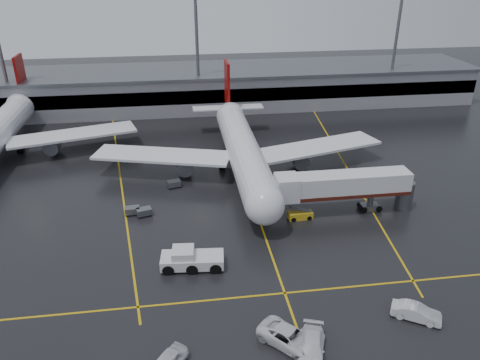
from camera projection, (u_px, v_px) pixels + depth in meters
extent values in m
plane|color=black|center=(251.00, 197.00, 69.66)|extent=(220.00, 220.00, 0.00)
cube|color=gold|center=(251.00, 197.00, 69.65)|extent=(0.25, 90.00, 0.02)
cube|color=gold|center=(285.00, 293.00, 50.09)|extent=(60.00, 0.25, 0.02)
cube|color=gold|center=(120.00, 177.00, 76.00)|extent=(9.99, 69.35, 0.02)
cube|color=gold|center=(344.00, 163.00, 80.84)|extent=(7.57, 69.64, 0.02)
cube|color=gray|center=(219.00, 88.00, 110.59)|extent=(120.00, 18.00, 8.00)
cube|color=black|center=(222.00, 96.00, 102.55)|extent=(120.00, 0.40, 3.00)
cube|color=#595B60|center=(218.00, 70.00, 108.71)|extent=(122.00, 19.00, 0.60)
cylinder|color=#595B60|center=(3.00, 63.00, 95.80)|extent=(0.70, 0.70, 25.00)
cylinder|color=#595B60|center=(198.00, 57.00, 100.89)|extent=(0.70, 0.70, 25.00)
cylinder|color=#595B60|center=(394.00, 52.00, 106.62)|extent=(0.70, 0.70, 25.00)
cylinder|color=silver|center=(244.00, 151.00, 74.93)|extent=(5.20, 36.00, 5.20)
sphere|color=silver|center=(265.00, 205.00, 58.92)|extent=(5.20, 5.20, 5.20)
cone|color=silver|center=(228.00, 109.00, 93.34)|extent=(4.94, 8.00, 4.94)
cube|color=#7E0604|center=(227.00, 83.00, 92.08)|extent=(0.50, 5.50, 8.50)
cube|color=silver|center=(228.00, 108.00, 93.26)|extent=(14.00, 3.00, 0.25)
cube|color=silver|center=(162.00, 155.00, 75.40)|extent=(22.80, 11.83, 0.40)
cube|color=silver|center=(318.00, 147.00, 78.71)|extent=(22.80, 11.83, 0.40)
cylinder|color=#595B60|center=(185.00, 164.00, 75.58)|extent=(2.60, 4.50, 2.60)
cylinder|color=#595B60|center=(299.00, 158.00, 77.99)|extent=(2.60, 4.50, 2.60)
cylinder|color=#595B60|center=(260.00, 215.00, 62.99)|extent=(0.56, 0.56, 2.00)
cylinder|color=#595B60|center=(222.00, 163.00, 78.59)|extent=(0.56, 0.56, 2.00)
cylinder|color=#595B60|center=(259.00, 161.00, 79.41)|extent=(0.56, 0.56, 2.00)
cylinder|color=black|center=(260.00, 219.00, 63.23)|extent=(0.40, 1.10, 1.10)
cylinder|color=black|center=(222.00, 165.00, 78.79)|extent=(1.00, 1.40, 1.40)
cylinder|color=black|center=(259.00, 163.00, 79.61)|extent=(1.00, 1.40, 1.40)
cone|color=silver|center=(24.00, 100.00, 98.67)|extent=(4.94, 8.00, 4.94)
cube|color=#7E0604|center=(21.00, 76.00, 97.41)|extent=(0.50, 5.50, 8.50)
cube|color=silver|center=(24.00, 99.00, 98.58)|extent=(14.00, 3.00, 0.25)
cube|color=silver|center=(73.00, 134.00, 84.04)|extent=(22.80, 11.83, 0.40)
cylinder|color=#595B60|center=(53.00, 145.00, 83.32)|extent=(2.60, 4.50, 2.60)
cylinder|color=#595B60|center=(20.00, 148.00, 84.74)|extent=(0.56, 0.56, 2.00)
cylinder|color=black|center=(21.00, 150.00, 84.93)|extent=(1.00, 1.40, 1.40)
cube|color=silver|center=(345.00, 184.00, 63.92)|extent=(18.00, 3.20, 3.00)
cube|color=#45150D|center=(344.00, 192.00, 64.49)|extent=(18.00, 3.30, 0.50)
cube|color=silver|center=(287.00, 188.00, 62.87)|extent=(3.00, 3.40, 3.30)
cylinder|color=#595B60|center=(370.00, 200.00, 65.70)|extent=(0.80, 0.80, 3.00)
cube|color=#595B60|center=(369.00, 207.00, 66.16)|extent=(2.60, 1.60, 0.90)
cylinder|color=#595B60|center=(404.00, 195.00, 66.11)|extent=(2.40, 2.40, 4.00)
cylinder|color=black|center=(362.00, 207.00, 66.02)|extent=(0.90, 1.80, 0.90)
cylinder|color=black|center=(377.00, 206.00, 66.30)|extent=(0.90, 1.80, 0.90)
cube|color=silver|center=(192.00, 260.00, 53.89)|extent=(7.45, 3.55, 1.24)
cube|color=silver|center=(183.00, 253.00, 53.39)|extent=(2.70, 2.70, 1.03)
cube|color=black|center=(183.00, 253.00, 53.39)|extent=(2.43, 2.43, 0.93)
cylinder|color=black|center=(169.00, 263.00, 53.93)|extent=(1.63, 3.20, 1.34)
cylinder|color=black|center=(193.00, 263.00, 54.05)|extent=(1.63, 3.20, 1.34)
cylinder|color=black|center=(216.00, 262.00, 54.16)|extent=(1.63, 3.20, 1.34)
cube|color=gold|center=(300.00, 215.00, 63.95)|extent=(3.41, 1.54, 1.02)
cube|color=#595B60|center=(301.00, 209.00, 63.52)|extent=(3.26, 0.98, 1.17)
cylinder|color=black|center=(292.00, 217.00, 63.86)|extent=(0.72, 1.61, 0.65)
cylinder|color=black|center=(308.00, 216.00, 64.24)|extent=(0.72, 1.61, 0.65)
imported|color=white|center=(290.00, 338.00, 43.09)|extent=(6.44, 6.53, 1.75)
imported|color=white|center=(312.00, 348.00, 42.12)|extent=(3.96, 6.03, 1.62)
imported|color=silver|center=(416.00, 312.00, 46.26)|extent=(5.00, 3.90, 1.59)
cube|color=#595B60|center=(144.00, 211.00, 64.57)|extent=(2.28, 1.80, 0.90)
cylinder|color=black|center=(140.00, 217.00, 64.08)|extent=(0.40, 0.20, 0.40)
cylinder|color=black|center=(151.00, 215.00, 64.66)|extent=(0.40, 0.20, 0.40)
cylinder|color=black|center=(138.00, 214.00, 64.90)|extent=(0.40, 0.20, 0.40)
cylinder|color=black|center=(149.00, 212.00, 65.48)|extent=(0.40, 0.20, 0.40)
cube|color=#595B60|center=(132.00, 210.00, 64.92)|extent=(2.06, 1.40, 0.90)
cylinder|color=black|center=(127.00, 215.00, 64.55)|extent=(0.40, 0.20, 0.40)
cylinder|color=black|center=(139.00, 214.00, 64.82)|extent=(0.40, 0.20, 0.40)
cylinder|color=black|center=(127.00, 212.00, 65.43)|extent=(0.40, 0.20, 0.40)
cylinder|color=black|center=(139.00, 211.00, 65.70)|extent=(0.40, 0.20, 0.40)
cube|color=#595B60|center=(174.00, 183.00, 72.42)|extent=(2.26, 1.75, 0.90)
cylinder|color=black|center=(170.00, 188.00, 71.93)|extent=(0.40, 0.20, 0.40)
cylinder|color=black|center=(180.00, 187.00, 72.48)|extent=(0.40, 0.20, 0.40)
cylinder|color=black|center=(168.00, 186.00, 72.77)|extent=(0.40, 0.20, 0.40)
cylinder|color=black|center=(178.00, 184.00, 73.31)|extent=(0.40, 0.20, 0.40)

